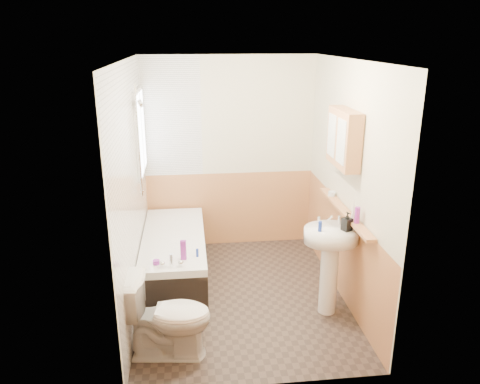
% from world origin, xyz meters
% --- Properties ---
extents(floor, '(2.80, 2.80, 0.00)m').
position_xyz_m(floor, '(0.00, 0.00, 0.00)').
color(floor, '#2F2621').
rests_on(floor, ground).
extents(ceiling, '(2.80, 2.80, 0.00)m').
position_xyz_m(ceiling, '(0.00, 0.00, 2.50)').
color(ceiling, white).
rests_on(ceiling, ground).
extents(wall_back, '(2.20, 0.02, 2.50)m').
position_xyz_m(wall_back, '(0.00, 1.41, 1.25)').
color(wall_back, beige).
rests_on(wall_back, ground).
extents(wall_front, '(2.20, 0.02, 2.50)m').
position_xyz_m(wall_front, '(0.00, -1.41, 1.25)').
color(wall_front, beige).
rests_on(wall_front, ground).
extents(wall_left, '(0.02, 2.80, 2.50)m').
position_xyz_m(wall_left, '(-1.11, 0.00, 1.25)').
color(wall_left, beige).
rests_on(wall_left, ground).
extents(wall_right, '(0.02, 2.80, 2.50)m').
position_xyz_m(wall_right, '(1.11, 0.00, 1.25)').
color(wall_right, beige).
rests_on(wall_right, ground).
extents(wainscot_right, '(0.01, 2.80, 1.00)m').
position_xyz_m(wainscot_right, '(1.09, 0.00, 0.50)').
color(wainscot_right, tan).
rests_on(wainscot_right, wall_right).
extents(wainscot_front, '(2.20, 0.01, 1.00)m').
position_xyz_m(wainscot_front, '(0.00, -1.39, 0.50)').
color(wainscot_front, tan).
rests_on(wainscot_front, wall_front).
extents(wainscot_back, '(2.20, 0.01, 1.00)m').
position_xyz_m(wainscot_back, '(0.00, 1.39, 0.50)').
color(wainscot_back, tan).
rests_on(wainscot_back, wall_back).
extents(tile_cladding_left, '(0.01, 2.80, 2.50)m').
position_xyz_m(tile_cladding_left, '(-1.09, 0.00, 1.25)').
color(tile_cladding_left, white).
rests_on(tile_cladding_left, wall_left).
extents(tile_return_back, '(0.75, 0.01, 1.50)m').
position_xyz_m(tile_return_back, '(-0.73, 1.39, 1.75)').
color(tile_return_back, white).
rests_on(tile_return_back, wall_back).
extents(window, '(0.03, 0.79, 0.99)m').
position_xyz_m(window, '(-1.06, 0.95, 1.65)').
color(window, white).
rests_on(window, wall_left).
extents(bathtub, '(0.70, 1.74, 0.69)m').
position_xyz_m(bathtub, '(-0.73, 0.47, 0.29)').
color(bathtub, black).
rests_on(bathtub, floor).
extents(shower_riser, '(0.11, 0.08, 1.21)m').
position_xyz_m(shower_riser, '(-1.04, 0.48, 1.75)').
color(shower_riser, silver).
rests_on(shower_riser, wall_left).
extents(toilet, '(0.82, 0.52, 0.76)m').
position_xyz_m(toilet, '(-0.76, -0.91, 0.38)').
color(toilet, white).
rests_on(toilet, floor).
extents(sink, '(0.54, 0.44, 1.05)m').
position_xyz_m(sink, '(0.84, -0.40, 0.66)').
color(sink, white).
rests_on(sink, floor).
extents(pine_shelf, '(0.10, 1.48, 0.03)m').
position_xyz_m(pine_shelf, '(1.04, -0.17, 1.01)').
color(pine_shelf, tan).
rests_on(pine_shelf, wall_right).
extents(medicine_cabinet, '(0.16, 0.63, 0.57)m').
position_xyz_m(medicine_cabinet, '(1.01, -0.07, 1.75)').
color(medicine_cabinet, tan).
rests_on(medicine_cabinet, wall_right).
extents(foam_can, '(0.06, 0.06, 0.16)m').
position_xyz_m(foam_can, '(1.04, -0.52, 1.10)').
color(foam_can, purple).
rests_on(foam_can, pine_shelf).
extents(green_bottle, '(0.06, 0.06, 0.23)m').
position_xyz_m(green_bottle, '(1.04, -0.42, 1.14)').
color(green_bottle, silver).
rests_on(green_bottle, pine_shelf).
extents(black_jar, '(0.09, 0.09, 0.05)m').
position_xyz_m(black_jar, '(1.04, 0.28, 1.05)').
color(black_jar, silver).
rests_on(black_jar, pine_shelf).
extents(soap_bottle, '(0.15, 0.20, 0.09)m').
position_xyz_m(soap_bottle, '(0.96, -0.47, 0.97)').
color(soap_bottle, black).
rests_on(soap_bottle, sink).
extents(clear_bottle, '(0.04, 0.04, 0.10)m').
position_xyz_m(clear_bottle, '(0.70, -0.47, 0.98)').
color(clear_bottle, '#19339E').
rests_on(clear_bottle, sink).
extents(blue_gel, '(0.06, 0.04, 0.21)m').
position_xyz_m(blue_gel, '(-0.61, -0.15, 0.65)').
color(blue_gel, purple).
rests_on(blue_gel, bathtub).
extents(cream_jar, '(0.09, 0.09, 0.04)m').
position_xyz_m(cream_jar, '(-0.88, -0.23, 0.57)').
color(cream_jar, purple).
rests_on(cream_jar, bathtub).
extents(orange_bottle, '(0.04, 0.04, 0.08)m').
position_xyz_m(orange_bottle, '(-0.47, -0.10, 0.59)').
color(orange_bottle, '#19339E').
rests_on(orange_bottle, bathtub).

